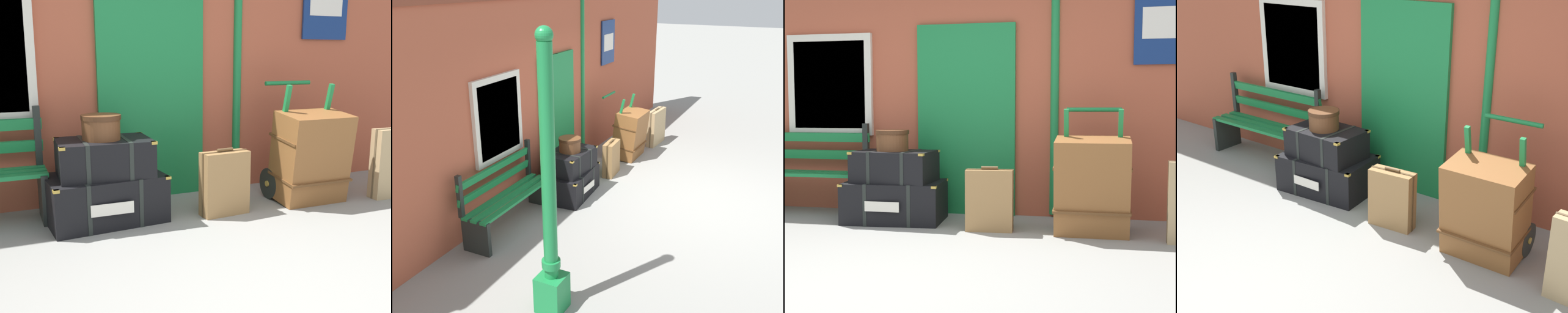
# 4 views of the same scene
# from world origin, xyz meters

# --- Properties ---
(ground_plane) EXTENTS (60.00, 60.00, 0.00)m
(ground_plane) POSITION_xyz_m (0.00, 0.00, 0.00)
(ground_plane) COLOR gray
(brick_facade) EXTENTS (10.40, 0.35, 3.20)m
(brick_facade) POSITION_xyz_m (-0.01, 2.60, 1.60)
(brick_facade) COLOR #AD5138
(brick_facade) RESTS_ON ground
(platform_bench) EXTENTS (1.60, 0.43, 1.01)m
(platform_bench) POSITION_xyz_m (-1.93, 2.16, 0.44)
(platform_bench) COLOR #197A3D
(platform_bench) RESTS_ON ground
(steamer_trunk_base) EXTENTS (1.06, 0.73, 0.43)m
(steamer_trunk_base) POSITION_xyz_m (-0.66, 1.87, 0.21)
(steamer_trunk_base) COLOR black
(steamer_trunk_base) RESTS_ON ground
(steamer_trunk_middle) EXTENTS (0.83, 0.58, 0.33)m
(steamer_trunk_middle) POSITION_xyz_m (-0.66, 1.86, 0.58)
(steamer_trunk_middle) COLOR black
(steamer_trunk_middle) RESTS_ON steamer_trunk_base
(round_hatbox) EXTENTS (0.34, 0.34, 0.22)m
(round_hatbox) POSITION_xyz_m (-0.68, 1.85, 0.86)
(round_hatbox) COLOR brown
(round_hatbox) RESTS_ON steamer_trunk_middle
(porters_trolley) EXTENTS (0.71, 0.64, 1.19)m
(porters_trolley) POSITION_xyz_m (1.36, 1.82, 0.27)
(porters_trolley) COLOR black
(porters_trolley) RESTS_ON ground
(large_brown_trunk) EXTENTS (0.70, 0.53, 0.92)m
(large_brown_trunk) POSITION_xyz_m (1.36, 1.64, 0.46)
(large_brown_trunk) COLOR brown
(large_brown_trunk) RESTS_ON ground
(suitcase_brown) EXTENTS (0.46, 0.21, 0.63)m
(suitcase_brown) POSITION_xyz_m (0.39, 1.61, 0.30)
(suitcase_brown) COLOR olive
(suitcase_brown) RESTS_ON ground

